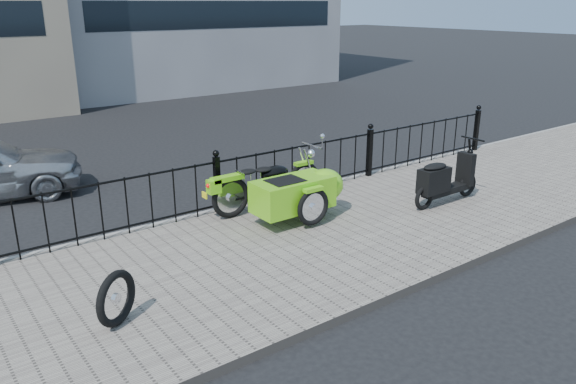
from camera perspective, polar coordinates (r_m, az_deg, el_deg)
ground at (r=8.55m, az=-2.71°, el=-5.27°), size 120.00×120.00×0.00m
sidewalk at (r=8.15m, az=-0.74°, el=-6.05°), size 30.00×3.80×0.12m
curb at (r=9.67m, az=-7.48°, el=-2.11°), size 30.00×0.10×0.12m
iron_fence at (r=9.38m, az=-7.20°, el=0.65°), size 14.11×0.11×1.08m
motorcycle_sidecar at (r=9.09m, az=0.86°, el=0.27°), size 2.28×1.48×0.98m
scooter at (r=10.07m, az=15.52°, el=1.11°), size 1.61×0.47×1.09m
spare_tire at (r=6.46m, az=-17.04°, el=-10.30°), size 0.58×0.42×0.63m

